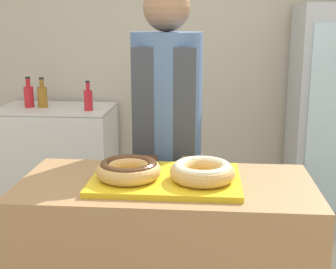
# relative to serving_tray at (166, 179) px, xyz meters

# --- Properties ---
(wall_back) EXTENTS (8.00, 0.06, 2.70)m
(wall_back) POSITION_rel_serving_tray_xyz_m (0.00, 2.13, 0.41)
(wall_back) COLOR #BCB29E
(wall_back) RESTS_ON ground_plane
(serving_tray) EXTENTS (0.61, 0.43, 0.02)m
(serving_tray) POSITION_rel_serving_tray_xyz_m (0.00, 0.00, 0.00)
(serving_tray) COLOR yellow
(serving_tray) RESTS_ON display_counter
(donut_chocolate_glaze) EXTENTS (0.27, 0.27, 0.07)m
(donut_chocolate_glaze) POSITION_rel_serving_tray_xyz_m (-0.15, -0.03, 0.05)
(donut_chocolate_glaze) COLOR tan
(donut_chocolate_glaze) RESTS_ON serving_tray
(donut_light_glaze) EXTENTS (0.27, 0.27, 0.07)m
(donut_light_glaze) POSITION_rel_serving_tray_xyz_m (0.15, -0.03, 0.05)
(donut_light_glaze) COLOR tan
(donut_light_glaze) RESTS_ON serving_tray
(brownie_back_left) EXTENTS (0.09, 0.09, 0.03)m
(brownie_back_left) POSITION_rel_serving_tray_xyz_m (-0.10, 0.16, 0.03)
(brownie_back_left) COLOR #382111
(brownie_back_left) RESTS_ON serving_tray
(brownie_back_right) EXTENTS (0.09, 0.09, 0.03)m
(brownie_back_right) POSITION_rel_serving_tray_xyz_m (0.10, 0.16, 0.03)
(brownie_back_right) COLOR #382111
(brownie_back_right) RESTS_ON serving_tray
(baker_person) EXTENTS (0.36, 0.36, 1.80)m
(baker_person) POSITION_rel_serving_tray_xyz_m (-0.04, 0.53, 0.03)
(baker_person) COLOR #4C4C51
(baker_person) RESTS_ON ground_plane
(beverage_fridge) EXTENTS (0.62, 0.59, 1.71)m
(beverage_fridge) POSITION_rel_serving_tray_xyz_m (1.13, 1.77, -0.09)
(beverage_fridge) COLOR #ADB2B7
(beverage_fridge) RESTS_ON ground_plane
(chest_freezer) EXTENTS (0.90, 0.58, 0.90)m
(chest_freezer) POSITION_rel_serving_tray_xyz_m (-1.05, 1.78, -0.48)
(chest_freezer) COLOR silver
(chest_freezer) RESTS_ON ground_plane
(bottle_amber) EXTENTS (0.08, 0.08, 0.24)m
(bottle_amber) POSITION_rel_serving_tray_xyz_m (-1.15, 1.77, 0.06)
(bottle_amber) COLOR #99661E
(bottle_amber) RESTS_ON chest_freezer
(bottle_red) EXTENTS (0.07, 0.07, 0.23)m
(bottle_red) POSITION_rel_serving_tray_xyz_m (-0.75, 1.67, 0.05)
(bottle_red) COLOR red
(bottle_red) RESTS_ON chest_freezer
(bottle_red_b) EXTENTS (0.08, 0.08, 0.24)m
(bottle_red_b) POSITION_rel_serving_tray_xyz_m (-1.26, 1.77, 0.06)
(bottle_red_b) COLOR red
(bottle_red_b) RESTS_ON chest_freezer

